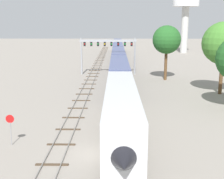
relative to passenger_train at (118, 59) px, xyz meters
The scene contains 9 objects.
ground_plane 48.41m from the passenger_train, 92.37° to the right, with size 400.00×400.00×0.00m, color gray.
track_main 11.97m from the passenger_train, 90.00° to the left, with size 2.60×200.00×0.16m.
track_near 10.27m from the passenger_train, 123.54° to the right, with size 2.60×160.00×0.16m.
passenger_train is the anchor object (origin of this frame).
signal_gantry 8.30m from the passenger_train, 107.13° to the right, with size 12.10×0.49×7.86m.
water_tower 51.31m from the passenger_train, 59.45° to the left, with size 9.67×9.67×22.69m.
stop_sign 47.45m from the passenger_train, 102.17° to the right, with size 0.76×0.08×2.88m.
trackside_tree_mid 30.58m from the passenger_train, 58.29° to the right, with size 6.54×6.54×11.18m.
trackside_tree_right 17.27m from the passenger_train, 56.31° to the right, with size 5.41×5.41×10.54m.
Camera 1 is at (1.51, -23.57, 10.83)m, focal length 48.14 mm.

